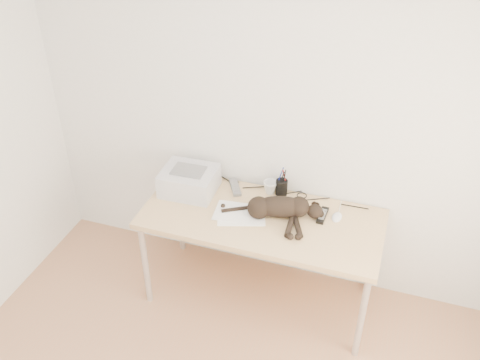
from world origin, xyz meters
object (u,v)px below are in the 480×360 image
(desk, at_px, (265,224))
(mouse, at_px, (337,216))
(mug, at_px, (270,187))
(pen_cup, at_px, (282,187))
(printer, at_px, (189,181))
(cat, at_px, (277,208))

(desk, relative_size, mouse, 14.49)
(mug, distance_m, pen_cup, 0.08)
(desk, xyz_separation_m, mouse, (0.48, 0.06, 0.15))
(mug, xyz_separation_m, pen_cup, (0.08, 0.01, 0.01))
(desk, xyz_separation_m, printer, (-0.57, 0.04, 0.22))
(desk, height_order, mug, mug)
(printer, bearing_deg, mug, 16.02)
(printer, distance_m, mug, 0.57)
(desk, relative_size, cat, 2.35)
(desk, bearing_deg, mouse, 7.15)
(mouse, bearing_deg, pen_cup, 164.55)
(desk, xyz_separation_m, pen_cup, (0.06, 0.20, 0.19))
(printer, relative_size, mouse, 3.46)
(pen_cup, bearing_deg, mouse, -18.98)
(printer, xyz_separation_m, mug, (0.55, 0.16, -0.04))
(printer, height_order, mug, printer)
(mouse, bearing_deg, desk, -169.33)
(printer, bearing_deg, pen_cup, 14.94)
(printer, height_order, pen_cup, pen_cup)
(desk, height_order, pen_cup, pen_cup)
(printer, distance_m, mouse, 1.05)
(mug, bearing_deg, desk, -83.31)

